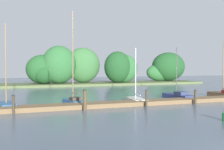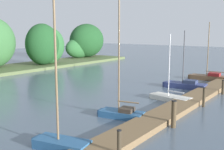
% 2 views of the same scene
% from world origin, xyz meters
% --- Properties ---
extents(dock_pier, '(29.69, 1.80, 0.35)m').
position_xyz_m(dock_pier, '(0.00, 13.71, 0.17)').
color(dock_pier, brown).
rests_on(dock_pier, ground).
extents(far_shore, '(56.15, 8.24, 7.34)m').
position_xyz_m(far_shore, '(7.43, 40.60, 2.98)').
color(far_shore, '#56663D').
rests_on(far_shore, ground).
extents(sailboat_1, '(1.62, 2.94, 6.82)m').
position_xyz_m(sailboat_1, '(-8.35, 15.57, 0.38)').
color(sailboat_1, '#285684').
rests_on(sailboat_1, ground).
extents(sailboat_2, '(1.67, 3.08, 8.35)m').
position_xyz_m(sailboat_2, '(-2.81, 15.94, 0.43)').
color(sailboat_2, '#285684').
rests_on(sailboat_2, ground).
extents(sailboat_3, '(1.59, 3.50, 5.16)m').
position_xyz_m(sailboat_3, '(3.05, 15.33, 0.24)').
color(sailboat_3, silver).
rests_on(sailboat_3, ground).
extents(sailboat_4, '(1.73, 4.13, 5.44)m').
position_xyz_m(sailboat_4, '(8.27, 16.15, 0.33)').
color(sailboat_4, navy).
rests_on(sailboat_4, ground).
extents(sailboat_5, '(1.66, 4.38, 6.33)m').
position_xyz_m(sailboat_5, '(14.05, 15.68, 0.36)').
color(sailboat_5, brown).
rests_on(sailboat_5, ground).
extents(mooring_piling_1, '(0.21, 0.21, 1.35)m').
position_xyz_m(mooring_piling_1, '(-7.70, 12.65, 0.68)').
color(mooring_piling_1, '#3D3323').
rests_on(mooring_piling_1, ground).
extents(mooring_piling_2, '(0.32, 0.32, 1.57)m').
position_xyz_m(mooring_piling_2, '(-2.59, 12.47, 0.79)').
color(mooring_piling_2, '#4C3D28').
rests_on(mooring_piling_2, ground).
extents(mooring_piling_3, '(0.21, 0.21, 1.42)m').
position_xyz_m(mooring_piling_3, '(2.70, 12.50, 0.72)').
color(mooring_piling_3, '#3D3323').
rests_on(mooring_piling_3, ground).
extents(mooring_piling_4, '(0.24, 0.24, 1.27)m').
position_xyz_m(mooring_piling_4, '(7.63, 12.47, 0.64)').
color(mooring_piling_4, '#3D3323').
rests_on(mooring_piling_4, ground).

